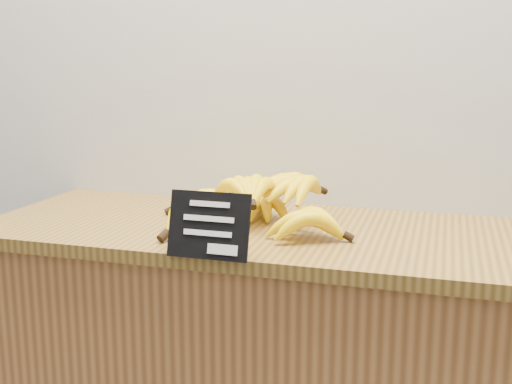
{
  "coord_description": "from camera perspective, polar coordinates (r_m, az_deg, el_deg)",
  "views": [
    {
      "loc": [
        0.25,
        1.35,
        1.31
      ],
      "look_at": [
        -0.16,
        2.7,
        1.02
      ],
      "focal_mm": 45.0,
      "sensor_mm": 36.0,
      "label": 1
    }
  ],
  "objects": [
    {
      "name": "counter_top",
      "position": [
        1.51,
        0.54,
        -3.54
      ],
      "size": [
        1.31,
        0.54,
        0.03
      ],
      "primitive_type": "cube",
      "color": "olive",
      "rests_on": "counter"
    },
    {
      "name": "chalkboard_sign",
      "position": [
        1.25,
        -4.23,
        -2.99
      ],
      "size": [
        0.17,
        0.04,
        0.13
      ],
      "primitive_type": "cube",
      "rotation": [
        -0.26,
        0.0,
        0.0
      ],
      "color": "black",
      "rests_on": "counter_top"
    },
    {
      "name": "banana_pile",
      "position": [
        1.49,
        -1.0,
        -1.25
      ],
      "size": [
        0.49,
        0.36,
        0.12
      ],
      "color": "yellow",
      "rests_on": "counter_top"
    }
  ]
}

